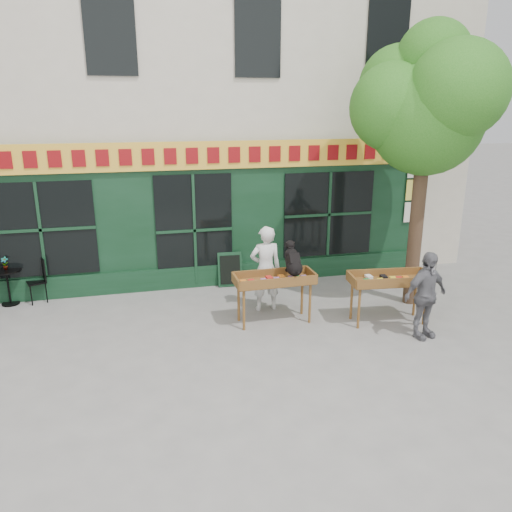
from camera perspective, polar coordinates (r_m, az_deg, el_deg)
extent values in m
plane|color=slate|center=(9.54, -5.02, -8.22)|extent=(80.00, 80.00, 0.00)
cube|color=beige|center=(14.64, -9.48, 20.42)|extent=(14.00, 7.00, 10.00)
cube|color=black|center=(11.31, -7.16, 4.29)|extent=(11.00, 0.16, 3.20)
cube|color=yellow|center=(10.98, -7.35, 11.31)|extent=(11.00, 0.06, 0.60)
cube|color=maroon|center=(10.94, -7.32, 11.29)|extent=(9.60, 0.03, 0.34)
cube|color=black|center=(11.58, -6.86, -2.34)|extent=(11.00, 0.10, 0.50)
cube|color=black|center=(11.27, -7.05, 2.95)|extent=(1.70, 0.05, 2.50)
cube|color=black|center=(11.32, -23.38, 2.78)|extent=(2.20, 0.05, 2.00)
cube|color=black|center=(12.01, 8.29, 4.74)|extent=(2.20, 0.05, 2.00)
cube|color=silver|center=(12.98, 17.39, 4.82)|extent=(0.42, 0.02, 0.50)
cube|color=#E5D14C|center=(12.89, 17.60, 7.21)|extent=(0.42, 0.02, 0.50)
cube|color=silver|center=(12.81, 17.82, 9.63)|extent=(0.42, 0.02, 0.50)
cylinder|color=#382619|center=(10.69, 17.89, 3.97)|extent=(0.28, 0.28, 3.60)
sphere|color=#1C5C15|center=(10.46, 18.90, 14.70)|extent=(2.20, 2.20, 2.20)
sphere|color=#1C5C15|center=(11.09, 21.38, 16.09)|extent=(1.80, 1.80, 1.80)
sphere|color=#1C5C15|center=(10.32, 15.47, 16.09)|extent=(1.70, 1.70, 1.70)
sphere|color=#1C5C15|center=(10.07, 22.07, 17.20)|extent=(1.80, 1.80, 1.80)
sphere|color=#1C5C15|center=(10.82, 16.04, 18.18)|extent=(1.60, 1.60, 1.60)
sphere|color=#1C5C15|center=(10.63, 19.68, 20.62)|extent=(1.40, 1.40, 1.40)
cylinder|color=brown|center=(9.28, -1.39, -6.20)|extent=(0.05, 0.05, 0.80)
cylinder|color=brown|center=(9.64, 6.18, -5.40)|extent=(0.05, 0.05, 0.80)
cylinder|color=brown|center=(9.68, -2.00, -5.21)|extent=(0.05, 0.05, 0.80)
cylinder|color=brown|center=(10.02, 5.28, -4.48)|extent=(0.05, 0.05, 0.80)
cube|color=brown|center=(9.48, 2.10, -2.97)|extent=(1.51, 0.61, 0.05)
cube|color=brown|center=(9.20, 2.63, -3.09)|extent=(1.50, 0.07, 0.18)
cube|color=brown|center=(9.72, 1.61, -1.96)|extent=(1.50, 0.07, 0.18)
cube|color=brown|center=(9.46, 2.11, -2.63)|extent=(1.31, 0.42, 0.06)
imported|color=silver|center=(10.06, 1.10, -1.44)|extent=(0.65, 0.43, 1.75)
cylinder|color=brown|center=(9.54, 11.69, -5.89)|extent=(0.05, 0.05, 0.80)
cylinder|color=brown|center=(10.04, 18.75, -5.32)|extent=(0.05, 0.05, 0.80)
cylinder|color=brown|center=(9.93, 10.87, -4.93)|extent=(0.05, 0.05, 0.80)
cylinder|color=brown|center=(10.40, 17.70, -4.43)|extent=(0.05, 0.05, 0.80)
cube|color=brown|center=(9.81, 15.01, -2.86)|extent=(1.55, 0.74, 0.05)
cube|color=brown|center=(9.54, 15.70, -2.99)|extent=(1.50, 0.20, 0.18)
cube|color=brown|center=(10.04, 14.42, -1.88)|extent=(1.50, 0.20, 0.18)
cube|color=brown|center=(9.79, 15.04, -2.53)|extent=(1.34, 0.54, 0.06)
imported|color=slate|center=(9.37, 18.79, -4.27)|extent=(1.01, 0.60, 1.60)
cylinder|color=black|center=(11.79, -26.22, -4.87)|extent=(0.36, 0.36, 0.03)
cylinder|color=black|center=(11.68, -26.44, -3.22)|extent=(0.04, 0.04, 0.72)
cylinder|color=black|center=(11.57, -26.68, -1.50)|extent=(0.60, 0.60, 0.03)
cube|color=black|center=(11.54, -23.83, -2.74)|extent=(0.46, 0.46, 0.03)
cube|color=black|center=(11.49, -23.15, -1.42)|extent=(0.15, 0.35, 0.50)
cylinder|color=black|center=(11.73, -24.55, -3.71)|extent=(0.02, 0.02, 0.44)
cylinder|color=black|center=(11.45, -24.30, -4.16)|extent=(0.02, 0.02, 0.44)
cylinder|color=black|center=(11.77, -23.12, -3.46)|extent=(0.02, 0.02, 0.44)
cylinder|color=black|center=(11.49, -22.83, -3.91)|extent=(0.02, 0.02, 0.44)
imported|color=gray|center=(11.52, -26.78, -0.76)|extent=(0.16, 0.13, 0.28)
cube|color=black|center=(11.53, -2.98, -1.54)|extent=(0.57, 0.22, 0.79)
cube|color=black|center=(11.51, -2.96, -1.57)|extent=(0.47, 0.20, 0.65)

